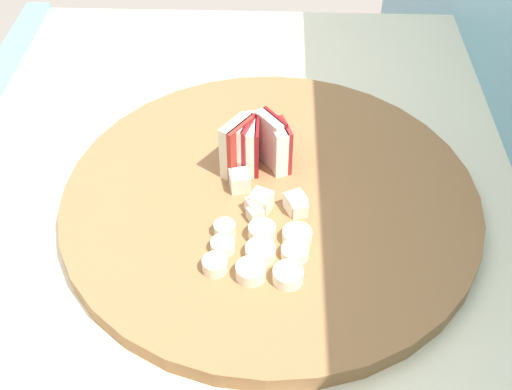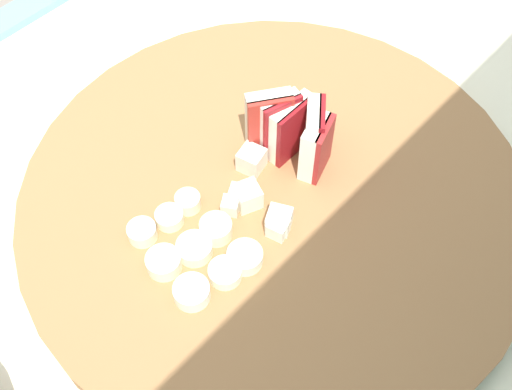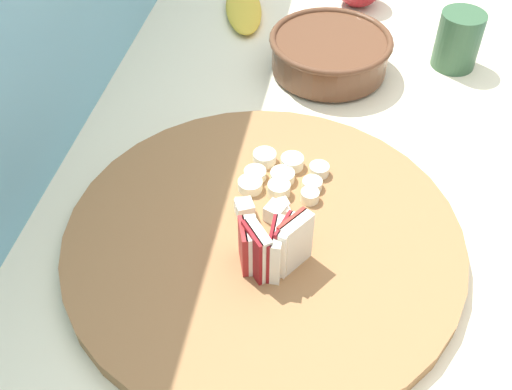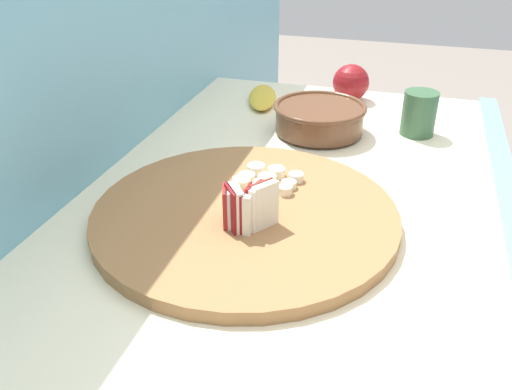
% 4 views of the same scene
% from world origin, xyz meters
% --- Properties ---
extents(cutting_board, '(0.45, 0.45, 0.02)m').
position_xyz_m(cutting_board, '(-0.11, 0.06, 0.94)').
color(cutting_board, olive).
rests_on(cutting_board, tiled_countertop).
extents(apple_wedge_fan, '(0.06, 0.08, 0.07)m').
position_xyz_m(apple_wedge_fan, '(-0.15, 0.04, 0.98)').
color(apple_wedge_fan, '#B22D23').
rests_on(apple_wedge_fan, cutting_board).
extents(apple_dice_pile, '(0.07, 0.09, 0.02)m').
position_xyz_m(apple_dice_pile, '(-0.09, 0.05, 0.96)').
color(apple_dice_pile, beige).
rests_on(apple_dice_pile, cutting_board).
extents(banana_slice_rows, '(0.08, 0.11, 0.02)m').
position_xyz_m(banana_slice_rows, '(-0.02, 0.05, 0.95)').
color(banana_slice_rows, beige).
rests_on(banana_slice_rows, cutting_board).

